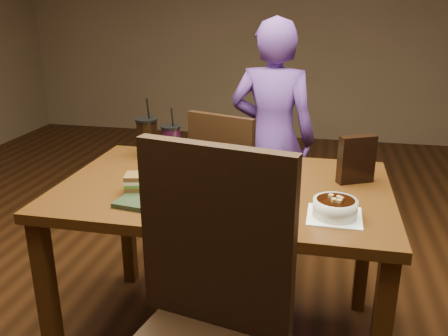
{
  "coord_description": "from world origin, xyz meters",
  "views": [
    {
      "loc": [
        0.37,
        -1.72,
        1.43
      ],
      "look_at": [
        0.0,
        0.0,
        0.82
      ],
      "focal_mm": 38.0,
      "sensor_mm": 36.0,
      "label": 1
    }
  ],
  "objects_px": {
    "tray_far": "(238,165)",
    "baguette_far": "(268,158)",
    "diner": "(272,139)",
    "soup_bowl": "(335,208)",
    "cup_cola": "(147,137)",
    "sandwich_far": "(211,155)",
    "dining_table": "(224,205)",
    "chair_far": "(224,181)",
    "cup_berry": "(171,142)",
    "sandwich_near": "(142,182)",
    "chip_bag": "(356,159)",
    "chair_near": "(206,322)",
    "salad_bowl": "(186,188)",
    "tray_near": "(184,197)",
    "baguette_near": "(216,203)"
  },
  "relations": [
    {
      "from": "tray_far",
      "to": "baguette_far",
      "type": "height_order",
      "value": "baguette_far"
    },
    {
      "from": "diner",
      "to": "soup_bowl",
      "type": "bearing_deg",
      "value": 111.21
    },
    {
      "from": "cup_cola",
      "to": "tray_far",
      "type": "bearing_deg",
      "value": -8.47
    },
    {
      "from": "soup_bowl",
      "to": "sandwich_far",
      "type": "relative_size",
      "value": 0.96
    },
    {
      "from": "dining_table",
      "to": "tray_far",
      "type": "relative_size",
      "value": 3.1
    },
    {
      "from": "chair_far",
      "to": "baguette_far",
      "type": "height_order",
      "value": "chair_far"
    },
    {
      "from": "diner",
      "to": "cup_berry",
      "type": "xyz_separation_m",
      "value": [
        -0.39,
        -0.67,
        0.14
      ]
    },
    {
      "from": "sandwich_far",
      "to": "baguette_far",
      "type": "relative_size",
      "value": 1.83
    },
    {
      "from": "baguette_far",
      "to": "cup_berry",
      "type": "xyz_separation_m",
      "value": [
        -0.45,
        0.03,
        0.04
      ]
    },
    {
      "from": "sandwich_near",
      "to": "cup_cola",
      "type": "bearing_deg",
      "value": 108.08
    },
    {
      "from": "diner",
      "to": "sandwich_far",
      "type": "bearing_deg",
      "value": 80.16
    },
    {
      "from": "diner",
      "to": "sandwich_near",
      "type": "bearing_deg",
      "value": 75.9
    },
    {
      "from": "sandwich_far",
      "to": "chip_bag",
      "type": "bearing_deg",
      "value": -6.01
    },
    {
      "from": "chair_near",
      "to": "salad_bowl",
      "type": "bearing_deg",
      "value": 112.3
    },
    {
      "from": "soup_bowl",
      "to": "cup_berry",
      "type": "distance_m",
      "value": 0.88
    },
    {
      "from": "diner",
      "to": "cup_berry",
      "type": "distance_m",
      "value": 0.79
    },
    {
      "from": "soup_bowl",
      "to": "cup_cola",
      "type": "distance_m",
      "value": 1.0
    },
    {
      "from": "diner",
      "to": "chair_near",
      "type": "bearing_deg",
      "value": 94.88
    },
    {
      "from": "soup_bowl",
      "to": "chip_bag",
      "type": "height_order",
      "value": "chip_bag"
    },
    {
      "from": "baguette_far",
      "to": "cup_cola",
      "type": "height_order",
      "value": "cup_cola"
    },
    {
      "from": "sandwich_far",
      "to": "diner",
      "type": "bearing_deg",
      "value": 75.46
    },
    {
      "from": "chair_near",
      "to": "diner",
      "type": "relative_size",
      "value": 0.79
    },
    {
      "from": "chair_far",
      "to": "diner",
      "type": "relative_size",
      "value": 0.65
    },
    {
      "from": "baguette_far",
      "to": "chip_bag",
      "type": "xyz_separation_m",
      "value": [
        0.37,
        -0.1,
        0.05
      ]
    },
    {
      "from": "sandwich_near",
      "to": "chip_bag",
      "type": "height_order",
      "value": "chip_bag"
    },
    {
      "from": "cup_berry",
      "to": "baguette_far",
      "type": "bearing_deg",
      "value": -3.68
    },
    {
      "from": "diner",
      "to": "sandwich_near",
      "type": "distance_m",
      "value": 1.16
    },
    {
      "from": "dining_table",
      "to": "baguette_far",
      "type": "xyz_separation_m",
      "value": [
        0.14,
        0.24,
        0.13
      ]
    },
    {
      "from": "chair_near",
      "to": "cup_cola",
      "type": "distance_m",
      "value": 1.12
    },
    {
      "from": "dining_table",
      "to": "chip_bag",
      "type": "bearing_deg",
      "value": 15.08
    },
    {
      "from": "chair_far",
      "to": "sandwich_near",
      "type": "relative_size",
      "value": 6.43
    },
    {
      "from": "tray_near",
      "to": "cup_berry",
      "type": "bearing_deg",
      "value": 113.31
    },
    {
      "from": "baguette_near",
      "to": "chip_bag",
      "type": "bearing_deg",
      "value": 41.42
    },
    {
      "from": "chip_bag",
      "to": "chair_far",
      "type": "bearing_deg",
      "value": 113.19
    },
    {
      "from": "chair_near",
      "to": "baguette_far",
      "type": "bearing_deg",
      "value": 86.66
    },
    {
      "from": "chair_far",
      "to": "soup_bowl",
      "type": "distance_m",
      "value": 1.1
    },
    {
      "from": "cup_berry",
      "to": "sandwich_near",
      "type": "bearing_deg",
      "value": -87.14
    },
    {
      "from": "tray_near",
      "to": "baguette_far",
      "type": "height_order",
      "value": "baguette_far"
    },
    {
      "from": "tray_near",
      "to": "tray_far",
      "type": "relative_size",
      "value": 1.0
    },
    {
      "from": "chair_near",
      "to": "diner",
      "type": "distance_m",
      "value": 1.6
    },
    {
      "from": "cup_berry",
      "to": "chair_near",
      "type": "bearing_deg",
      "value": -66.87
    },
    {
      "from": "dining_table",
      "to": "diner",
      "type": "xyz_separation_m",
      "value": [
        0.09,
        0.94,
        0.03
      ]
    },
    {
      "from": "dining_table",
      "to": "tray_near",
      "type": "bearing_deg",
      "value": -121.7
    },
    {
      "from": "tray_far",
      "to": "cup_berry",
      "type": "relative_size",
      "value": 1.71
    },
    {
      "from": "chair_far",
      "to": "soup_bowl",
      "type": "relative_size",
      "value": 4.89
    },
    {
      "from": "baguette_near",
      "to": "sandwich_far",
      "type": "bearing_deg",
      "value": 105.79
    },
    {
      "from": "chair_near",
      "to": "diner",
      "type": "height_order",
      "value": "diner"
    },
    {
      "from": "tray_far",
      "to": "baguette_near",
      "type": "distance_m",
      "value": 0.51
    },
    {
      "from": "tray_far",
      "to": "baguette_near",
      "type": "xyz_separation_m",
      "value": [
        0.02,
        -0.51,
        0.04
      ]
    },
    {
      "from": "chair_near",
      "to": "chair_far",
      "type": "relative_size",
      "value": 1.21
    }
  ]
}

